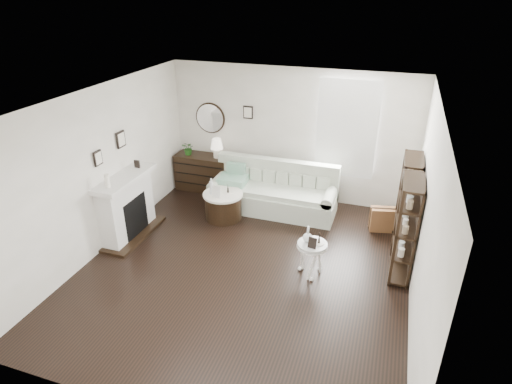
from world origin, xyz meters
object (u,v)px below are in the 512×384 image
(sofa, at_px, (273,194))
(dresser, at_px, (203,172))
(pedestal_table, at_px, (312,246))
(drum_table, at_px, (223,205))

(sofa, xyz_separation_m, dresser, (-1.71, 0.39, 0.07))
(pedestal_table, bearing_deg, sofa, 121.63)
(dresser, distance_m, drum_table, 1.41)
(dresser, bearing_deg, drum_table, -49.82)
(dresser, height_order, pedestal_table, dresser)
(dresser, bearing_deg, sofa, -12.96)
(drum_table, distance_m, pedestal_table, 2.33)
(sofa, bearing_deg, pedestal_table, -58.37)
(dresser, distance_m, pedestal_table, 3.68)
(sofa, distance_m, drum_table, 1.05)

